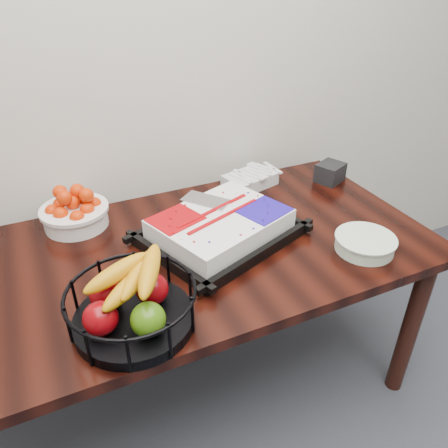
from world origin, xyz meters
name	(u,v)px	position (x,y,z in m)	size (l,w,h in m)	color
table	(186,268)	(0.00, 2.00, 0.66)	(1.80, 0.90, 0.75)	black
cake_tray	(221,227)	(0.14, 2.01, 0.80)	(0.62, 0.56, 0.11)	black
tangerine_bowl	(74,210)	(-0.32, 2.33, 0.82)	(0.26, 0.26, 0.16)	white
fruit_basket	(132,303)	(-0.26, 1.71, 0.83)	(0.36, 0.36, 0.19)	black
plate_stack	(365,243)	(0.58, 1.73, 0.78)	(0.22, 0.22, 0.05)	white
fork_bag	(250,179)	(0.44, 2.35, 0.78)	(0.25, 0.20, 0.06)	silver
napkin_box	(330,173)	(0.80, 2.24, 0.79)	(0.12, 0.10, 0.09)	black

